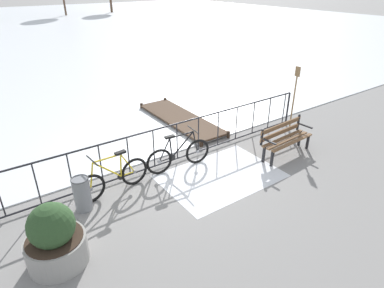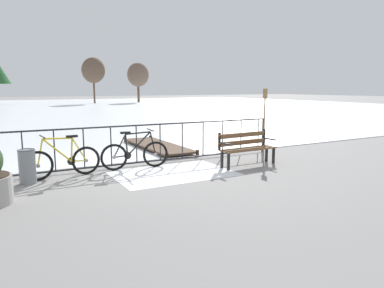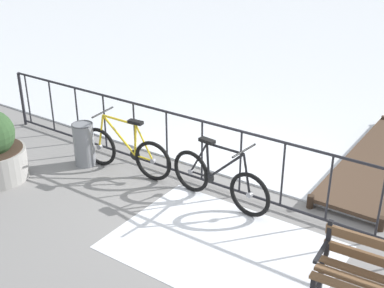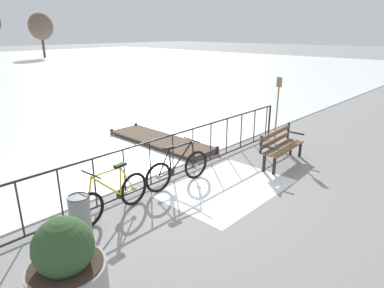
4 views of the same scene
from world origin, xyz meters
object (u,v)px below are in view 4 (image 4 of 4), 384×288
oar_upright (277,106)px  bicycle_near_railing (178,169)px  trash_bin (80,216)px  park_bench (280,144)px  bicycle_second (112,197)px  planter_with_shrub (66,266)px

oar_upright → bicycle_near_railing: bearing=179.0°
bicycle_near_railing → trash_bin: (-2.46, -0.23, 0.00)m
park_bench → trash_bin: (-5.15, 0.75, -0.14)m
bicycle_near_railing → park_bench: (2.69, -0.98, 0.14)m
bicycle_second → planter_with_shrub: planter_with_shrub is taller
trash_bin → planter_with_shrub: bearing=-125.5°
park_bench → planter_with_shrub: (-5.96, -0.38, -0.02)m
bicycle_second → planter_with_shrub: size_ratio=1.50×
park_bench → bicycle_near_railing: bearing=160.0°
bicycle_near_railing → bicycle_second: size_ratio=1.00×
oar_upright → planter_with_shrub: bearing=-170.0°
planter_with_shrub → oar_upright: (7.31, 1.29, 0.65)m
planter_with_shrub → trash_bin: planter_with_shrub is taller
bicycle_near_railing → oar_upright: size_ratio=0.86×
park_bench → oar_upright: size_ratio=0.82×
bicycle_near_railing → park_bench: size_ratio=1.05×
bicycle_second → planter_with_shrub: bearing=-139.8°
bicycle_second → park_bench: bearing=-11.9°
bicycle_near_railing → trash_bin: bicycle_near_railing is taller
bicycle_near_railing → oar_upright: (4.04, -0.07, 0.77)m
bicycle_near_railing → bicycle_second: (-1.72, -0.05, 0.00)m
planter_with_shrub → bicycle_near_railing: bearing=22.6°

